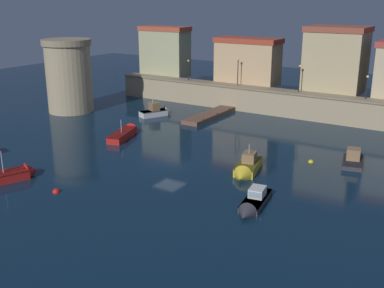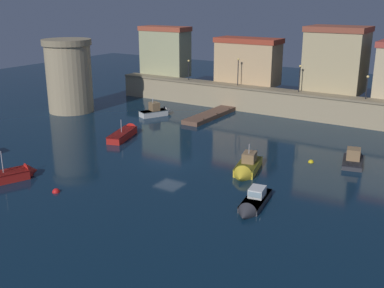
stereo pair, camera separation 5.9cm
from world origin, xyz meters
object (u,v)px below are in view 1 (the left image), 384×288
moored_boat_2 (246,168)px  moored_boat_3 (157,111)px  fortress_tower (69,75)px  quay_lamp_3 (367,83)px  quay_lamp_0 (188,66)px  moored_boat_0 (353,158)px  moored_boat_1 (126,133)px  mooring_buoy_1 (311,162)px  moored_boat_4 (15,174)px  quay_lamp_1 (238,68)px  moored_boat_6 (253,204)px  quay_lamp_2 (300,74)px  mooring_buoy_0 (56,192)px

moored_boat_2 → moored_boat_3: size_ratio=1.21×
fortress_tower → quay_lamp_3: (36.48, 13.71, 0.37)m
quay_lamp_0 → moored_boat_3: bearing=-83.8°
quay_lamp_3 → moored_boat_3: 26.85m
moored_boat_3 → moored_boat_0: bearing=-74.3°
quay_lamp_3 → moored_boat_1: (-21.97, -19.18, -4.97)m
moored_boat_1 → moored_boat_0: bearing=-95.9°
moored_boat_1 → moored_boat_3: moored_boat_3 is taller
quay_lamp_3 → mooring_buoy_1: (-0.95, -16.42, -5.40)m
moored_boat_2 → mooring_buoy_1: moored_boat_2 is taller
moored_boat_4 → moored_boat_2: bearing=-32.6°
quay_lamp_1 → moored_boat_0: 25.04m
fortress_tower → moored_boat_6: size_ratio=1.72×
moored_boat_0 → fortress_tower: bearing=76.8°
quay_lamp_2 → mooring_buoy_0: quay_lamp_2 is taller
quay_lamp_1 → moored_boat_2: size_ratio=0.65×
moored_boat_3 → fortress_tower: bearing=136.3°
quay_lamp_3 → mooring_buoy_0: size_ratio=4.61×
fortress_tower → moored_boat_3: size_ratio=2.05×
fortress_tower → moored_boat_3: bearing=20.6°
fortress_tower → moored_boat_0: fortress_tower is taller
moored_boat_2 → moored_boat_6: (3.65, -6.37, -0.15)m
quay_lamp_0 → quay_lamp_3: 25.73m
moored_boat_3 → moored_boat_4: bearing=-147.0°
quay_lamp_1 → mooring_buoy_0: 35.30m
fortress_tower → quay_lamp_1: 23.44m
moored_boat_6 → mooring_buoy_0: bearing=-77.4°
quay_lamp_3 → moored_boat_0: size_ratio=0.57×
moored_boat_2 → mooring_buoy_1: (3.99, 6.05, -0.50)m
mooring_buoy_0 → mooring_buoy_1: size_ratio=1.16×
moored_boat_3 → mooring_buoy_1: (23.77, -7.12, -0.58)m
moored_boat_3 → mooring_buoy_0: moored_boat_3 is taller
quay_lamp_2 → quay_lamp_3: quay_lamp_2 is taller
mooring_buoy_0 → moored_boat_2: bearing=47.5°
moored_boat_3 → moored_boat_6: (23.43, -19.54, -0.23)m
moored_boat_3 → moored_boat_6: bearing=-104.1°
quay_lamp_3 → mooring_buoy_0: quay_lamp_3 is taller
quay_lamp_0 → quay_lamp_1: 8.26m
mooring_buoy_0 → mooring_buoy_1: mooring_buoy_0 is taller
moored_boat_4 → quay_lamp_2: bearing=0.5°
moored_boat_2 → moored_boat_3: moored_boat_2 is taller
quay_lamp_0 → moored_boat_1: size_ratio=0.45×
moored_boat_4 → mooring_buoy_1: bearing=-27.4°
quay_lamp_3 → moored_boat_3: size_ratio=0.60×
moored_boat_3 → quay_lamp_1: bearing=-12.1°
quay_lamp_3 → moored_boat_0: (2.45, -14.14, -4.96)m
moored_boat_2 → moored_boat_4: size_ratio=1.23×
fortress_tower → mooring_buoy_1: fortress_tower is taller
quay_lamp_3 → moored_boat_2: quay_lamp_3 is taller
fortress_tower → mooring_buoy_1: (35.53, -2.71, -5.03)m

